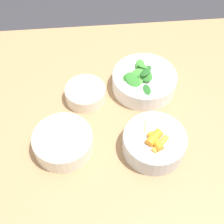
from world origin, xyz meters
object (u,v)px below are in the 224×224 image
at_px(bowl_cookies, 85,93).
at_px(bowl_carrots, 154,142).
at_px(bowl_greens, 144,80).
at_px(bowl_beans_hotdog, 63,142).

bearing_deg(bowl_cookies, bowl_carrots, 131.38).
distance_m(bowl_greens, bowl_cookies, 0.18).
xyz_separation_m(bowl_beans_hotdog, bowl_cookies, (-0.07, -0.17, -0.00)).
relative_size(bowl_beans_hotdog, bowl_cookies, 1.27).
bearing_deg(bowl_beans_hotdog, bowl_greens, -141.33).
xyz_separation_m(bowl_greens, bowl_beans_hotdog, (0.25, 0.20, -0.01)).
height_order(bowl_greens, bowl_beans_hotdog, bowl_greens).
xyz_separation_m(bowl_greens, bowl_cookies, (0.18, 0.03, -0.01)).
bearing_deg(bowl_beans_hotdog, bowl_cookies, -111.25).
bearing_deg(bowl_carrots, bowl_greens, -92.00).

